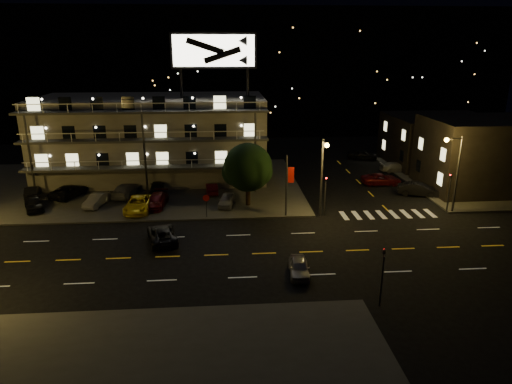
{
  "coord_description": "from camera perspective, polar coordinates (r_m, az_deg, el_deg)",
  "views": [
    {
      "loc": [
        -1.33,
        -34.6,
        16.67
      ],
      "look_at": [
        1.94,
        8.0,
        2.84
      ],
      "focal_mm": 32.0,
      "sensor_mm": 36.0,
      "label": 1
    }
  ],
  "objects": [
    {
      "name": "side_bldg_front",
      "position": [
        60.8,
        26.82,
        4.21
      ],
      "size": [
        14.06,
        10.0,
        8.5
      ],
      "color": "black",
      "rests_on": "ground"
    },
    {
      "name": "tree",
      "position": [
        48.25,
        -1.07,
        2.92
      ],
      "size": [
        5.38,
        5.18,
        6.77
      ],
      "color": "black",
      "rests_on": "curb_nw"
    },
    {
      "name": "lot_car_8",
      "position": [
        54.68,
        -12.24,
        0.68
      ],
      "size": [
        1.93,
        4.14,
        1.37
      ],
      "primitive_type": "imported",
      "rotation": [
        0.0,
        0.0,
        3.22
      ],
      "color": "black",
      "rests_on": "curb_nw"
    },
    {
      "name": "lot_car_5",
      "position": [
        57.71,
        -26.2,
        0.06
      ],
      "size": [
        2.28,
        4.03,
        1.26
      ],
      "primitive_type": "imported",
      "rotation": [
        0.0,
        0.0,
        3.4
      ],
      "color": "black",
      "rests_on": "curb_nw"
    },
    {
      "name": "banner_north",
      "position": [
        45.45,
        3.92,
        0.95
      ],
      "size": [
        0.83,
        0.16,
        6.4
      ],
      "color": "#2D2D30",
      "rests_on": "ground"
    },
    {
      "name": "side_car_0",
      "position": [
        55.87,
        19.63,
        0.33
      ],
      "size": [
        4.94,
        3.17,
        1.54
      ],
      "primitive_type": "imported",
      "rotation": [
        0.0,
        0.0,
        1.21
      ],
      "color": "black",
      "rests_on": "ground"
    },
    {
      "name": "streetlight_nc",
      "position": [
        45.21,
        8.34,
        2.73
      ],
      "size": [
        0.44,
        1.92,
        8.0
      ],
      "color": "#2D2D30",
      "rests_on": "ground"
    },
    {
      "name": "hill_backdrop",
      "position": [
        103.62,
        -7.18,
        14.97
      ],
      "size": [
        120.0,
        25.0,
        24.0
      ],
      "color": "black",
      "rests_on": "ground"
    },
    {
      "name": "lot_car_0",
      "position": [
        53.1,
        -26.02,
        -1.25
      ],
      "size": [
        3.33,
        4.61,
        1.46
      ],
      "primitive_type": "imported",
      "rotation": [
        0.0,
        0.0,
        0.42
      ],
      "color": "black",
      "rests_on": "curb_nw"
    },
    {
      "name": "signal_nw",
      "position": [
        46.51,
        8.66,
        0.08
      ],
      "size": [
        0.2,
        0.27,
        4.6
      ],
      "color": "#2D2D30",
      "rests_on": "ground"
    },
    {
      "name": "side_bldg_back",
      "position": [
        71.23,
        21.91,
        5.99
      ],
      "size": [
        14.06,
        12.0,
        7.0
      ],
      "color": "black",
      "rests_on": "ground"
    },
    {
      "name": "side_car_1",
      "position": [
        59.02,
        15.37,
        1.56
      ],
      "size": [
        4.94,
        2.36,
        1.36
      ],
      "primitive_type": "imported",
      "rotation": [
        0.0,
        0.0,
        1.55
      ],
      "color": "#500B0F",
      "rests_on": "ground"
    },
    {
      "name": "ground",
      "position": [
        38.43,
        -1.99,
        -7.78
      ],
      "size": [
        140.0,
        140.0,
        0.0
      ],
      "primitive_type": "plane",
      "color": "black",
      "rests_on": "ground"
    },
    {
      "name": "lot_car_3",
      "position": [
        49.82,
        -12.31,
        -1.04
      ],
      "size": [
        2.42,
        4.83,
        1.35
      ],
      "primitive_type": "imported",
      "rotation": [
        0.0,
        0.0,
        -0.12
      ],
      "color": "#500B0F",
      "rests_on": "curb_nw"
    },
    {
      "name": "road_car_west",
      "position": [
        41.36,
        -11.65,
        -5.19
      ],
      "size": [
        3.42,
        5.37,
        1.38
      ],
      "primitive_type": "imported",
      "rotation": [
        0.0,
        0.0,
        3.39
      ],
      "color": "black",
      "rests_on": "ground"
    },
    {
      "name": "road_car_east",
      "position": [
        35.13,
        5.39,
        -9.35
      ],
      "size": [
        1.73,
        3.72,
        1.23
      ],
      "primitive_type": "imported",
      "rotation": [
        0.0,
        0.0,
        -0.08
      ],
      "color": "gray",
      "rests_on": "ground"
    },
    {
      "name": "curb_ne",
      "position": [
        65.11,
        24.57,
        1.51
      ],
      "size": [
        16.0,
        24.0,
        0.15
      ],
      "primitive_type": "cube",
      "color": "#393937",
      "rests_on": "ground"
    },
    {
      "name": "signal_ne",
      "position": [
        51.0,
        23.04,
        0.41
      ],
      "size": [
        0.27,
        0.2,
        4.6
      ],
      "color": "#2D2D30",
      "rests_on": "ground"
    },
    {
      "name": "signal_sw",
      "position": [
        31.42,
        15.54,
        -9.45
      ],
      "size": [
        0.2,
        0.27,
        4.6
      ],
      "color": "#2D2D30",
      "rests_on": "ground"
    },
    {
      "name": "lot_car_6",
      "position": [
        56.06,
        -22.35,
        0.13
      ],
      "size": [
        3.97,
        5.35,
        1.35
      ],
      "primitive_type": "imported",
      "rotation": [
        0.0,
        0.0,
        2.74
      ],
      "color": "black",
      "rests_on": "curb_nw"
    },
    {
      "name": "motel",
      "position": [
        60.19,
        -12.62,
        6.66
      ],
      "size": [
        28.0,
        13.8,
        18.1
      ],
      "color": "gray",
      "rests_on": "ground"
    },
    {
      "name": "stop_sign",
      "position": [
        45.72,
        -6.24,
        -1.27
      ],
      "size": [
        0.91,
        0.11,
        2.61
      ],
      "color": "#2D2D30",
      "rests_on": "ground"
    },
    {
      "name": "lot_car_1",
      "position": [
        51.77,
        -19.31,
        -0.97
      ],
      "size": [
        2.33,
        4.13,
        1.29
      ],
      "primitive_type": "imported",
      "rotation": [
        0.0,
        0.0,
        -0.26
      ],
      "color": "gray",
      "rests_on": "curb_nw"
    },
    {
      "name": "curb_nw",
      "position": [
        58.46,
        -16.71,
        0.67
      ],
      "size": [
        44.0,
        24.0,
        0.15
      ],
      "primitive_type": "cube",
      "color": "#393937",
      "rests_on": "ground"
    },
    {
      "name": "lot_car_4",
      "position": [
        49.07,
        -3.71,
        -1.0
      ],
      "size": [
        2.11,
        3.89,
        1.25
      ],
      "primitive_type": "imported",
      "rotation": [
        0.0,
        0.0,
        -0.18
      ],
      "color": "gray",
      "rests_on": "curb_nw"
    },
    {
      "name": "streetlight_ne",
      "position": [
        50.29,
        23.61,
        2.95
      ],
      "size": [
        1.92,
        0.44,
        8.0
      ],
      "color": "#2D2D30",
      "rests_on": "ground"
    },
    {
      "name": "lot_car_2",
      "position": [
        48.96,
        -14.47,
        -1.47
      ],
      "size": [
        2.62,
        5.35,
        1.46
      ],
      "primitive_type": "imported",
      "rotation": [
        0.0,
        0.0,
        -0.04
      ],
      "color": "yellow",
      "rests_on": "curb_nw"
    },
    {
      "name": "side_car_3",
      "position": [
        71.44,
        13.15,
        4.6
      ],
      "size": [
        4.87,
        3.3,
        1.54
      ],
      "primitive_type": "imported",
      "rotation": [
        0.0,
        0.0,
        1.21
      ],
      "color": "black",
      "rests_on": "ground"
    },
    {
      "name": "lot_car_7",
      "position": [
        54.06,
        -15.96,
        0.25
      ],
      "size": [
        2.94,
        5.36,
        1.47
      ],
      "primitive_type": "imported",
      "rotation": [
        0.0,
        0.0,
        2.96
      ],
      "color": "gray",
      "rests_on": "curb_nw"
    },
    {
      "name": "lot_car_9",
      "position": [
        53.31,
        -5.55,
        0.48
      ],
      "size": [
        1.55,
        3.78,
        1.22
      ],
      "primitive_type": "imported",
      "rotation": [
        0.0,
        0.0,
        3.21
      ],
      "color": "#500B0F",
      "rests_on": "curb_nw"
    },
    {
      "name": "side_car_2",
      "position": [
        65.6,
        17.12,
        2.98
      ],
      "size": [
        4.42,
        1.85,
        1.27
      ],
      "primitive_type": "imported",
      "rotation": [
        0.0,
        0.0,
        1.56
      ],
      "color": "gray",
      "rests_on": "ground"
    }
  ]
}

